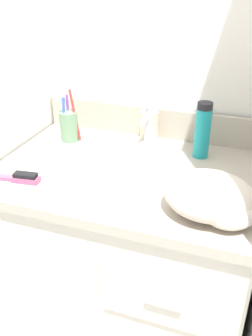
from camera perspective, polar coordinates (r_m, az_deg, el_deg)
The scene contains 9 objects.
wall_back at distance 1.37m, azimuth 5.31°, elevation 16.67°, with size 1.01×0.08×2.20m, color silver.
vanity at distance 1.39m, azimuth 0.30°, elevation -14.61°, with size 0.83×0.59×0.82m.
backsplash at distance 1.38m, azimuth 4.27°, elevation 6.96°, with size 0.83×0.02×0.11m.
sink_faucet at distance 1.30m, azimuth 3.17°, elevation 5.34°, with size 0.09×0.09×0.14m.
toothbrush_cup at distance 1.36m, azimuth -8.68°, elevation 6.59°, with size 0.08×0.07×0.20m.
soap_dispenser at distance 1.32m, azimuth 3.45°, elevation 6.32°, with size 0.06×0.07×0.15m.
shaving_cream_can at distance 1.23m, azimuth 11.60°, elevation 5.63°, with size 0.05×0.05×0.19m.
hairbrush at distance 1.14m, azimuth -16.40°, elevation -1.40°, with size 0.20×0.05×0.03m.
hand_towel at distance 0.96m, azimuth 13.15°, elevation -4.50°, with size 0.23×0.20×0.10m.
Camera 1 is at (0.33, -0.97, 1.37)m, focal length 40.00 mm.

